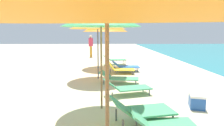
{
  "coord_description": "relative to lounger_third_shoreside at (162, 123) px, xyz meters",
  "views": [
    {
      "loc": [
        -0.75,
        3.95,
        1.94
      ],
      "look_at": [
        -0.53,
        10.15,
        1.03
      ],
      "focal_mm": 32.73,
      "sensor_mm": 36.0,
      "label": 1
    }
  ],
  "objects": [
    {
      "name": "umbrella_farthest",
      "position": [
        -1.05,
        7.84,
        2.09
      ],
      "size": [
        2.5,
        2.5,
        2.71
      ],
      "color": "silver",
      "rests_on": "ground"
    },
    {
      "name": "lounger_farthest_inland",
      "position": [
        -0.06,
        6.58,
        0.03
      ],
      "size": [
        1.37,
        0.71,
        0.54
      ],
      "rotation": [
        0.0,
        0.0,
        -0.01
      ],
      "color": "blue",
      "rests_on": "ground"
    },
    {
      "name": "lounger_fifth_inland",
      "position": [
        -0.56,
        4.05,
        -0.0
      ],
      "size": [
        1.56,
        0.81,
        0.48
      ],
      "rotation": [
        0.0,
        0.0,
        -0.17
      ],
      "color": "#4CA572",
      "rests_on": "ground"
    },
    {
      "name": "person_walking_near",
      "position": [
        -2.21,
        12.82,
        0.86
      ],
      "size": [
        0.34,
        0.42,
        1.79
      ],
      "rotation": [
        0.0,
        0.0,
        2.75
      ],
      "color": "orange",
      "rests_on": "ground"
    },
    {
      "name": "cooler_box",
      "position": [
        1.32,
        1.41,
        -0.06
      ],
      "size": [
        0.49,
        0.6,
        0.37
      ],
      "color": "#2659B2",
      "rests_on": "ground"
    },
    {
      "name": "umbrella_fifth",
      "position": [
        -1.38,
        4.96,
        2.07
      ],
      "size": [
        2.34,
        2.34,
        2.58
      ],
      "color": "#4C4C51",
      "rests_on": "ground"
    },
    {
      "name": "lounger_fifth_shoreside",
      "position": [
        -0.35,
        5.96,
        0.01
      ],
      "size": [
        1.29,
        0.68,
        0.57
      ],
      "rotation": [
        0.0,
        0.0,
        -0.06
      ],
      "color": "yellow",
      "rests_on": "ground"
    },
    {
      "name": "lounger_third_shoreside",
      "position": [
        0.0,
        0.0,
        0.0
      ],
      "size": [
        1.24,
        0.59,
        0.48
      ],
      "rotation": [
        0.0,
        0.0,
        0.02
      ],
      "color": "#4CA572",
      "rests_on": "ground"
    },
    {
      "name": "lounger_fourth_shoreside",
      "position": [
        -0.39,
        2.56,
        0.01
      ],
      "size": [
        1.56,
        0.9,
        0.53
      ],
      "rotation": [
        0.0,
        0.0,
        0.25
      ],
      "color": "#4CA572",
      "rests_on": "ground"
    },
    {
      "name": "umbrella_fourth",
      "position": [
        -1.17,
        1.43,
        2.08
      ],
      "size": [
        1.96,
        1.96,
        2.62
      ],
      "color": "olive",
      "rests_on": "ground"
    },
    {
      "name": "lounger_farthest_shoreside",
      "position": [
        -0.5,
        8.84,
        0.09
      ],
      "size": [
        1.47,
        0.8,
        0.58
      ],
      "rotation": [
        0.0,
        0.0,
        0.14
      ],
      "color": "#4CA572",
      "rests_on": "ground"
    },
    {
      "name": "lounger_fourth_inland",
      "position": [
        -0.31,
        0.48,
        0.09
      ],
      "size": [
        1.41,
        0.89,
        0.59
      ],
      "rotation": [
        0.0,
        0.0,
        0.18
      ],
      "color": "#4CA572",
      "rests_on": "ground"
    }
  ]
}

